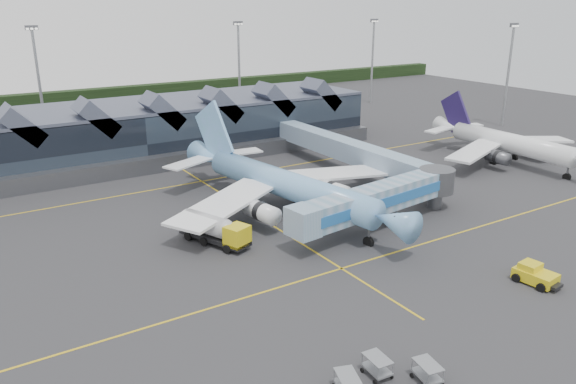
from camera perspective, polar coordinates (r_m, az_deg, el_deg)
ground at (r=66.00m, az=1.21°, el=-5.16°), size 260.00×260.00×0.00m
taxi_stripes at (r=73.89m, az=-3.07°, el=-2.49°), size 120.00×60.00×0.01m
tree_line_far at (r=165.54m, az=-20.56°, el=8.99°), size 260.00×4.00×4.00m
terminal at (r=103.94m, az=-15.83°, el=5.90°), size 90.00×22.25×12.52m
light_masts at (r=126.26m, az=-6.72°, el=12.15°), size 132.40×42.56×22.45m
main_airliner at (r=74.60m, az=-0.72°, el=0.95°), size 35.77×41.59×13.39m
regional_jet at (r=105.35m, az=21.22°, el=4.77°), size 30.10×32.68×11.25m
jet_bridge at (r=70.96m, az=10.08°, el=-0.48°), size 27.65×7.16×5.61m
fuel_truck at (r=65.85m, az=-7.67°, el=-3.61°), size 5.65×9.85×3.35m
pushback_tug at (r=61.83m, az=23.80°, el=-7.70°), size 3.21×4.66×1.96m
baggage_carts at (r=43.32m, az=10.80°, el=-18.30°), size 7.87×7.55×1.57m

